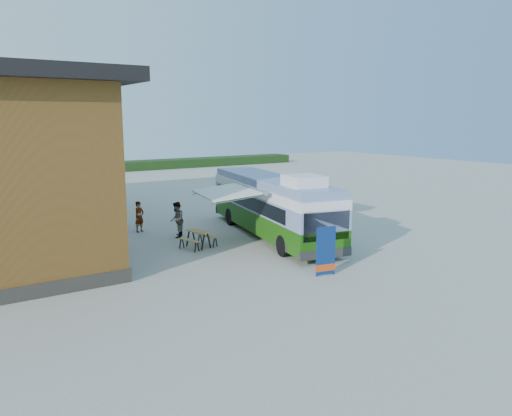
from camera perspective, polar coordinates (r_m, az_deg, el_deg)
ground at (r=21.52m, az=2.46°, el=-5.39°), size 100.00×100.00×0.00m
hedge at (r=58.64m, az=-13.02°, el=4.78°), size 40.00×3.00×1.00m
bus at (r=24.62m, az=1.80°, el=0.47°), size 4.46×11.29×3.39m
awning at (r=22.86m, az=-2.98°, el=1.87°), size 3.07×4.21×0.50m
banner at (r=18.76m, az=7.97°, el=-5.41°), size 0.80×0.29×1.87m
picnic_table at (r=22.73m, az=-6.62°, el=-3.09°), size 1.64×1.54×0.78m
person_a at (r=26.34m, az=-13.19°, el=-0.98°), size 0.69×0.59×1.60m
person_b at (r=24.75m, az=-9.05°, el=-1.34°), size 1.02×1.08×1.77m
slurry_tanker at (r=38.51m, az=-23.08°, el=2.92°), size 3.61×6.43×2.51m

